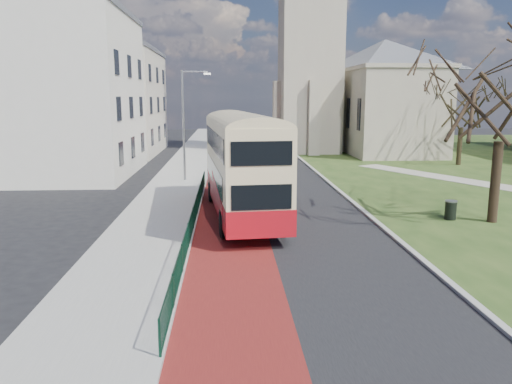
{
  "coord_description": "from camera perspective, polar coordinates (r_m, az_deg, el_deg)",
  "views": [
    {
      "loc": [
        -1.3,
        -19.02,
        6.19
      ],
      "look_at": [
        -0.04,
        3.01,
        2.0
      ],
      "focal_mm": 35.0,
      "sensor_mm": 36.0,
      "label": 1
    }
  ],
  "objects": [
    {
      "name": "kerb_east",
      "position": [
        42.13,
        6.87,
        2.32
      ],
      "size": [
        0.25,
        80.0,
        0.13
      ],
      "primitive_type": "cube",
      "color": "#999993",
      "rests_on": "ground"
    },
    {
      "name": "kerb_west",
      "position": [
        39.53,
        -5.71,
        1.79
      ],
      "size": [
        0.25,
        120.0,
        0.13
      ],
      "primitive_type": "cube",
      "color": "#999993",
      "rests_on": "ground"
    },
    {
      "name": "streetlamp",
      "position": [
        37.18,
        -8.07,
        8.19
      ],
      "size": [
        2.13,
        0.18,
        8.0
      ],
      "color": "gray",
      "rests_on": "pavement_west"
    },
    {
      "name": "street_block_near",
      "position": [
        42.94,
        -20.85,
        10.5
      ],
      "size": [
        10.3,
        14.3,
        13.0
      ],
      "color": "silver",
      "rests_on": "ground"
    },
    {
      "name": "ground",
      "position": [
        20.04,
        0.61,
        -7.24
      ],
      "size": [
        160.0,
        160.0,
        0.0
      ],
      "primitive_type": "plane",
      "color": "black",
      "rests_on": "ground"
    },
    {
      "name": "gothic_church",
      "position": [
        59.09,
        10.8,
        17.33
      ],
      "size": [
        16.38,
        18.0,
        40.0
      ],
      "color": "gray",
      "rests_on": "ground"
    },
    {
      "name": "winter_tree_near",
      "position": [
        27.09,
        26.58,
        11.88
      ],
      "size": [
        9.35,
        9.35,
        10.4
      ],
      "rotation": [
        0.0,
        0.0,
        0.42
      ],
      "color": "black",
      "rests_on": "grass_green"
    },
    {
      "name": "bus_lane",
      "position": [
        39.5,
        -3.1,
        1.74
      ],
      "size": [
        3.4,
        120.0,
        0.01
      ],
      "primitive_type": "cube",
      "color": "#591414",
      "rests_on": "ground"
    },
    {
      "name": "pedestrian_railing",
      "position": [
        23.75,
        -7.18,
        -3.06
      ],
      "size": [
        0.07,
        24.0,
        1.12
      ],
      "color": "#0B3222",
      "rests_on": "ground"
    },
    {
      "name": "road_carriageway",
      "position": [
        39.6,
        0.81,
        1.77
      ],
      "size": [
        9.0,
        120.0,
        0.01
      ],
      "primitive_type": "cube",
      "color": "black",
      "rests_on": "ground"
    },
    {
      "name": "bus",
      "position": [
        25.8,
        -1.63,
        3.57
      ],
      "size": [
        4.08,
        12.66,
        5.2
      ],
      "rotation": [
        0.0,
        0.0,
        0.1
      ],
      "color": "#A00E17",
      "rests_on": "ground"
    },
    {
      "name": "street_block_far",
      "position": [
        58.41,
        -16.09,
        9.93
      ],
      "size": [
        10.3,
        16.3,
        11.5
      ],
      "color": "beige",
      "rests_on": "ground"
    },
    {
      "name": "pavement_west",
      "position": [
        39.67,
        -8.6,
        1.75
      ],
      "size": [
        4.0,
        120.0,
        0.12
      ],
      "primitive_type": "cube",
      "color": "gray",
      "rests_on": "ground"
    },
    {
      "name": "winter_tree_far",
      "position": [
        49.6,
        22.6,
        9.97
      ],
      "size": [
        7.5,
        7.5,
        8.91
      ],
      "rotation": [
        0.0,
        0.0,
        0.28
      ],
      "color": "black",
      "rests_on": "grass_green"
    },
    {
      "name": "litter_bin",
      "position": [
        27.36,
        21.35,
        -1.92
      ],
      "size": [
        0.69,
        0.69,
        0.98
      ],
      "rotation": [
        0.0,
        0.0,
        -0.14
      ],
      "color": "black",
      "rests_on": "grass_green"
    }
  ]
}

